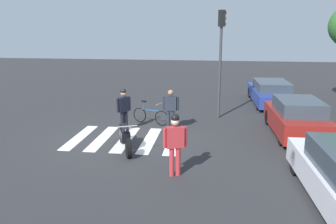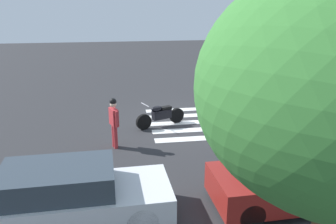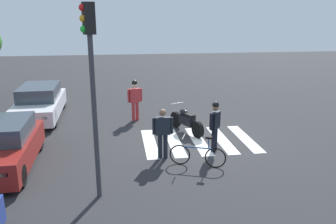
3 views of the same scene
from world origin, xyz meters
name	(u,v)px [view 1 (image 1 of 3)]	position (x,y,z in m)	size (l,w,h in m)	color
ground_plane	(126,139)	(0.00, 0.00, 0.00)	(60.00, 60.00, 0.00)	#2B2B2D
police_motorcycle	(125,137)	(1.05, 0.25, 0.46)	(2.08, 1.05, 1.04)	black
leaning_bicycle	(150,116)	(-2.16, 0.53, 0.37)	(0.71, 1.64, 0.98)	black
officer_on_foot	(124,107)	(-1.01, -0.31, 1.00)	(0.54, 0.45, 1.74)	black
officer_by_motorcycle	(171,107)	(-1.38, 1.51, 0.94)	(0.22, 0.66, 1.65)	#1E232D
pedestrian_bystander	(175,140)	(2.92, 2.17, 1.04)	(0.35, 0.65, 1.80)	#B22D33
crosswalk_stripes	(126,139)	(0.00, 0.00, 0.00)	(2.96, 4.05, 0.01)	silver
car_blue_hatchback	(271,93)	(-6.86, 6.23, 0.61)	(4.67, 2.01, 1.25)	black
car_maroon_wagon	(297,118)	(-1.39, 6.36, 0.68)	(3.98, 1.89, 1.42)	black
traffic_light_pole	(221,48)	(-3.58, 3.44, 3.15)	(0.31, 0.36, 4.75)	#38383D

